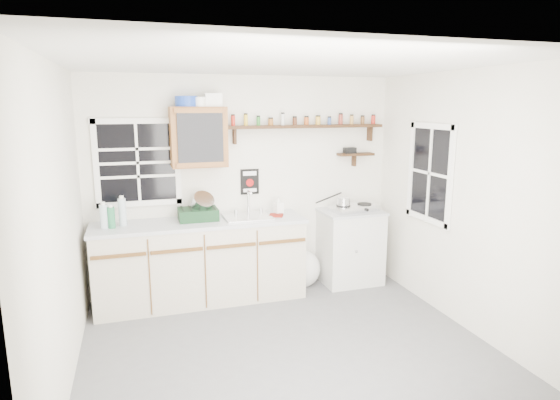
{
  "coord_description": "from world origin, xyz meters",
  "views": [
    {
      "loc": [
        -1.22,
        -3.71,
        2.16
      ],
      "look_at": [
        0.1,
        0.55,
        1.26
      ],
      "focal_mm": 30.0,
      "sensor_mm": 36.0,
      "label": 1
    }
  ],
  "objects": [
    {
      "name": "room",
      "position": [
        0.0,
        0.0,
        1.25
      ],
      "size": [
        3.64,
        3.24,
        2.54
      ],
      "color": "#58585A",
      "rests_on": "ground"
    },
    {
      "name": "main_cabinet",
      "position": [
        -0.58,
        1.3,
        0.46
      ],
      "size": [
        2.31,
        0.63,
        0.92
      ],
      "color": "#B9AD99",
      "rests_on": "floor"
    },
    {
      "name": "right_cabinet",
      "position": [
        1.25,
        1.32,
        0.46
      ],
      "size": [
        0.73,
        0.57,
        0.91
      ],
      "color": "silver",
      "rests_on": "floor"
    },
    {
      "name": "sink",
      "position": [
        -0.05,
        1.3,
        0.93
      ],
      "size": [
        0.52,
        0.44,
        0.29
      ],
      "color": "silver",
      "rests_on": "main_cabinet"
    },
    {
      "name": "upper_cabinet",
      "position": [
        -0.55,
        1.44,
        1.82
      ],
      "size": [
        0.6,
        0.32,
        0.65
      ],
      "color": "brown",
      "rests_on": "wall_back"
    },
    {
      "name": "upper_cabinet_clutter",
      "position": [
        -0.55,
        1.44,
        2.21
      ],
      "size": [
        0.5,
        0.24,
        0.14
      ],
      "color": "#193BA7",
      "rests_on": "upper_cabinet"
    },
    {
      "name": "spice_shelf",
      "position": [
        0.73,
        1.51,
        1.93
      ],
      "size": [
        1.91,
        0.18,
        0.35
      ],
      "color": "black",
      "rests_on": "wall_back"
    },
    {
      "name": "secondary_shelf",
      "position": [
        1.36,
        1.52,
        1.58
      ],
      "size": [
        0.45,
        0.16,
        0.24
      ],
      "color": "black",
      "rests_on": "wall_back"
    },
    {
      "name": "warning_sign",
      "position": [
        0.05,
        1.59,
        1.28
      ],
      "size": [
        0.22,
        0.02,
        0.3
      ],
      "color": "black",
      "rests_on": "wall_back"
    },
    {
      "name": "window_back",
      "position": [
        -1.2,
        1.59,
        1.55
      ],
      "size": [
        0.93,
        0.03,
        0.98
      ],
      "color": "black",
      "rests_on": "wall_back"
    },
    {
      "name": "window_right",
      "position": [
        1.79,
        0.55,
        1.45
      ],
      "size": [
        0.03,
        0.78,
        1.08
      ],
      "color": "black",
      "rests_on": "wall_back"
    },
    {
      "name": "water_bottles",
      "position": [
        -1.47,
        1.3,
        1.05
      ],
      "size": [
        0.26,
        0.15,
        0.32
      ],
      "color": "#B0C4CE",
      "rests_on": "main_cabinet"
    },
    {
      "name": "dish_rack",
      "position": [
        -0.58,
        1.37,
        1.02
      ],
      "size": [
        0.43,
        0.33,
        0.32
      ],
      "rotation": [
        0.0,
        0.0,
        -0.01
      ],
      "color": "black",
      "rests_on": "main_cabinet"
    },
    {
      "name": "soap_bottle",
      "position": [
        0.33,
        1.36,
        1.02
      ],
      "size": [
        0.12,
        0.12,
        0.21
      ],
      "primitive_type": "imported",
      "rotation": [
        0.0,
        0.0,
        0.3
      ],
      "color": "silver",
      "rests_on": "main_cabinet"
    },
    {
      "name": "rag",
      "position": [
        0.28,
        1.27,
        0.93
      ],
      "size": [
        0.19,
        0.18,
        0.02
      ],
      "primitive_type": "cube",
      "rotation": [
        0.0,
        0.0,
        -0.43
      ],
      "color": "maroon",
      "rests_on": "main_cabinet"
    },
    {
      "name": "hotplate",
      "position": [
        1.27,
        1.3,
        0.95
      ],
      "size": [
        0.6,
        0.37,
        0.08
      ],
      "rotation": [
        0.0,
        0.0,
        0.14
      ],
      "color": "silver",
      "rests_on": "right_cabinet"
    },
    {
      "name": "saucepan",
      "position": [
        1.13,
        1.31,
        1.03
      ],
      "size": [
        0.38,
        0.25,
        0.17
      ],
      "rotation": [
        0.0,
        0.0,
        -0.57
      ],
      "color": "silver",
      "rests_on": "hotplate"
    },
    {
      "name": "trash_bag",
      "position": [
        0.65,
        1.4,
        0.21
      ],
      "size": [
        0.43,
        0.39,
        0.49
      ],
      "color": "white",
      "rests_on": "floor"
    }
  ]
}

